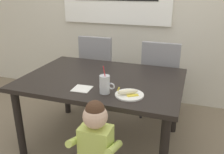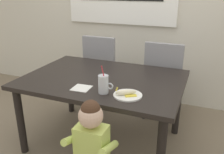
{
  "view_description": "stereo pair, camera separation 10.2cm",
  "coord_description": "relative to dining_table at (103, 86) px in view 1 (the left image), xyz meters",
  "views": [
    {
      "loc": [
        0.79,
        -2.0,
        1.54
      ],
      "look_at": [
        0.13,
        -0.1,
        0.78
      ],
      "focal_mm": 38.87,
      "sensor_mm": 36.0,
      "label": 1
    },
    {
      "loc": [
        0.88,
        -1.96,
        1.54
      ],
      "look_at": [
        0.13,
        -0.1,
        0.78
      ],
      "focal_mm": 38.87,
      "sensor_mm": 36.0,
      "label": 2
    }
  ],
  "objects": [
    {
      "name": "ground_plane",
      "position": [
        0.0,
        0.0,
        -0.64
      ],
      "size": [
        24.0,
        24.0,
        0.0
      ],
      "primitive_type": "plane",
      "color": "#7A6B56"
    },
    {
      "name": "dining_table",
      "position": [
        0.0,
        0.0,
        0.0
      ],
      "size": [
        1.49,
        1.05,
        0.72
      ],
      "color": "black",
      "rests_on": "ground"
    },
    {
      "name": "dining_chair_left",
      "position": [
        -0.35,
        0.77,
        -0.09
      ],
      "size": [
        0.44,
        0.44,
        0.96
      ],
      "rotation": [
        0.0,
        0.0,
        3.14
      ],
      "color": "gray",
      "rests_on": "ground"
    },
    {
      "name": "dining_chair_right",
      "position": [
        0.45,
        0.72,
        -0.09
      ],
      "size": [
        0.44,
        0.45,
        0.96
      ],
      "rotation": [
        0.0,
        0.0,
        3.14
      ],
      "color": "gray",
      "rests_on": "ground"
    },
    {
      "name": "toddler_standing",
      "position": [
        0.22,
        -0.7,
        -0.11
      ],
      "size": [
        0.33,
        0.24,
        0.84
      ],
      "color": "#3F4760",
      "rests_on": "ground"
    },
    {
      "name": "milk_cup",
      "position": [
        0.14,
        -0.32,
        0.15
      ],
      "size": [
        0.13,
        0.09,
        0.25
      ],
      "color": "silver",
      "rests_on": "dining_table"
    },
    {
      "name": "snack_plate",
      "position": [
        0.35,
        -0.3,
        0.09
      ],
      "size": [
        0.23,
        0.23,
        0.01
      ],
      "primitive_type": "cylinder",
      "color": "white",
      "rests_on": "dining_table"
    },
    {
      "name": "peeled_banana",
      "position": [
        0.34,
        -0.31,
        0.11
      ],
      "size": [
        0.17,
        0.15,
        0.07
      ],
      "rotation": [
        0.0,
        0.0,
        0.57
      ],
      "color": "#F4EAC6",
      "rests_on": "snack_plate"
    },
    {
      "name": "paper_napkin",
      "position": [
        -0.07,
        -0.31,
        0.09
      ],
      "size": [
        0.16,
        0.16,
        0.0
      ],
      "primitive_type": "cube",
      "rotation": [
        0.0,
        0.0,
        0.05
      ],
      "color": "white",
      "rests_on": "dining_table"
    }
  ]
}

